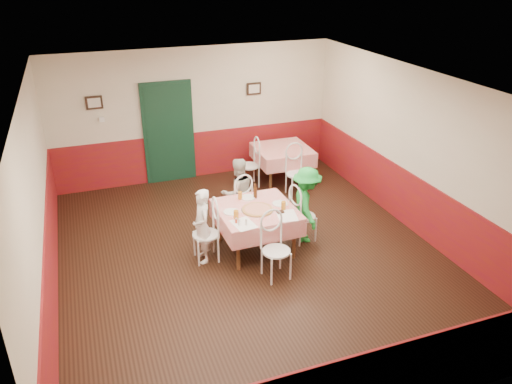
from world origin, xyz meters
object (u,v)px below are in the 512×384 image
object	(u,v)px
chair_right	(303,216)
chair_far	(239,203)
wallet	(280,212)
diner_left	(202,226)
chair_left	(206,235)
beer_bottle	(255,191)
main_table	(256,229)
chair_second_a	(249,166)
glass_a	(236,215)
pizza	(257,209)
diner_right	(306,205)
glass_b	(283,206)
chair_near	(276,251)
glass_c	(240,195)
second_table	(282,165)
chair_second_b	(297,174)
diner_far	(238,193)

from	to	relation	value
chair_right	chair_far	size ratio (longest dim) A/B	1.00
wallet	diner_left	world-z (taller)	diner_left
chair_left	beer_bottle	size ratio (longest dim) A/B	3.89
main_table	diner_left	size ratio (longest dim) A/B	1.00
chair_second_a	glass_a	world-z (taller)	glass_a
pizza	diner_right	world-z (taller)	diner_right
glass_b	main_table	bearing A→B (deg)	154.93
main_table	diner_right	xyz separation A→B (m)	(0.90, 0.01, 0.29)
chair_near	wallet	bearing A→B (deg)	56.87
glass_c	chair_left	bearing A→B (deg)	-149.50
glass_c	beer_bottle	size ratio (longest dim) A/B	0.57
second_table	chair_second_b	size ratio (longest dim) A/B	1.24
chair_second_a	glass_c	world-z (taller)	chair_second_a
diner_far	diner_right	world-z (taller)	diner_right
main_table	diner_far	distance (m)	0.94
chair_second_b	glass_c	distance (m)	2.10
chair_second_b	wallet	xyz separation A→B (m)	(-1.18, -1.96, 0.32)
chair_near	glass_b	size ratio (longest dim) A/B	6.55
wallet	chair_near	bearing A→B (deg)	-117.85
main_table	chair_second_b	distance (m)	2.26
chair_second_a	beer_bottle	xyz separation A→B (m)	(-0.62, -2.07, 0.43)
chair_near	glass_a	xyz separation A→B (m)	(-0.42, 0.62, 0.38)
glass_b	chair_near	bearing A→B (deg)	-120.14
pizza	diner_far	distance (m)	0.98
glass_b	diner_left	xyz separation A→B (m)	(-1.30, 0.17, -0.22)
chair_far	diner_left	world-z (taller)	diner_left
chair_left	glass_c	bearing A→B (deg)	122.28
glass_b	wallet	size ratio (longest dim) A/B	1.25
glass_b	chair_left	bearing A→B (deg)	172.09
chair_far	chair_second_a	bearing A→B (deg)	-126.61
chair_second_a	pizza	bearing A→B (deg)	-15.26
chair_far	beer_bottle	bearing A→B (deg)	94.50
main_table	diner_far	bearing A→B (deg)	90.86
chair_second_a	diner_left	distance (m)	2.96
chair_left	diner_right	world-z (taller)	diner_right
second_table	beer_bottle	bearing A→B (deg)	-123.40
glass_b	wallet	world-z (taller)	glass_b
glass_c	chair_far	bearing A→B (deg)	74.76
chair_left	chair_second_b	size ratio (longest dim) A/B	1.00
chair_second_b	diner_right	distance (m)	1.80
glass_c	diner_far	xyz separation A→B (m)	(0.12, 0.49, -0.19)
glass_b	diner_left	world-z (taller)	diner_left
chair_left	diner_far	size ratio (longest dim) A/B	0.70
chair_near	glass_c	xyz separation A→B (m)	(-0.15, 1.26, 0.38)
main_table	chair_far	size ratio (longest dim) A/B	1.36
chair_second_a	pizza	xyz separation A→B (m)	(-0.74, -2.52, 0.33)
chair_second_b	second_table	bearing A→B (deg)	91.12
chair_far	glass_b	bearing A→B (deg)	100.25
chair_left	diner_right	xyz separation A→B (m)	(1.75, 0.03, 0.21)
glass_b	diner_far	size ratio (longest dim) A/B	0.11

